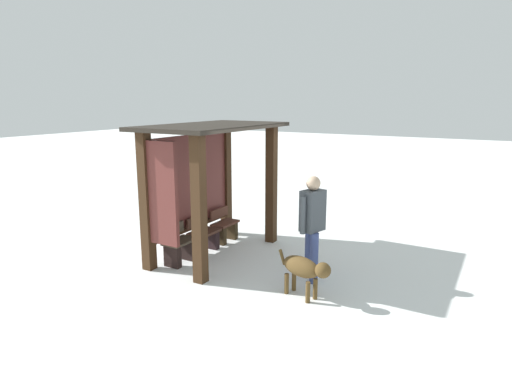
{
  "coord_description": "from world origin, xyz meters",
  "views": [
    {
      "loc": [
        -6.66,
        -4.79,
        2.98
      ],
      "look_at": [
        0.23,
        -0.78,
        1.28
      ],
      "focal_mm": 30.72,
      "sensor_mm": 36.0,
      "label": 1
    }
  ],
  "objects_px": {
    "bus_shelter": "(203,169)",
    "bench_right_inside": "(224,228)",
    "person_walking": "(312,220)",
    "dog": "(304,269)",
    "bench_center_inside": "(204,238)",
    "bench_left_inside": "(179,248)"
  },
  "relations": [
    {
      "from": "bus_shelter",
      "to": "bench_right_inside",
      "type": "xyz_separation_m",
      "value": [
        0.83,
        0.11,
        -1.41
      ]
    },
    {
      "from": "bench_right_inside",
      "to": "person_walking",
      "type": "bearing_deg",
      "value": -111.46
    },
    {
      "from": "bus_shelter",
      "to": "dog",
      "type": "distance_m",
      "value": 2.88
    },
    {
      "from": "bench_right_inside",
      "to": "dog",
      "type": "relative_size",
      "value": 0.72
    },
    {
      "from": "bus_shelter",
      "to": "dog",
      "type": "xyz_separation_m",
      "value": [
        -0.81,
        -2.48,
        -1.23
      ]
    },
    {
      "from": "bus_shelter",
      "to": "bench_center_inside",
      "type": "bearing_deg",
      "value": 47.82
    },
    {
      "from": "bench_left_inside",
      "to": "person_walking",
      "type": "bearing_deg",
      "value": -77.58
    },
    {
      "from": "bench_right_inside",
      "to": "bench_center_inside",
      "type": "bearing_deg",
      "value": 179.97
    },
    {
      "from": "bus_shelter",
      "to": "bench_center_inside",
      "type": "relative_size",
      "value": 4.24
    },
    {
      "from": "bench_center_inside",
      "to": "bench_right_inside",
      "type": "distance_m",
      "value": 0.74
    },
    {
      "from": "bench_left_inside",
      "to": "dog",
      "type": "bearing_deg",
      "value": -93.87
    },
    {
      "from": "bench_left_inside",
      "to": "bench_right_inside",
      "type": "bearing_deg",
      "value": -0.0
    },
    {
      "from": "bench_center_inside",
      "to": "bench_left_inside",
      "type": "bearing_deg",
      "value": -179.98
    },
    {
      "from": "bench_right_inside",
      "to": "dog",
      "type": "xyz_separation_m",
      "value": [
        -1.65,
        -2.58,
        0.18
      ]
    },
    {
      "from": "dog",
      "to": "bench_right_inside",
      "type": "bearing_deg",
      "value": 57.51
    },
    {
      "from": "dog",
      "to": "bench_center_inside",
      "type": "bearing_deg",
      "value": 70.6
    },
    {
      "from": "bench_right_inside",
      "to": "dog",
      "type": "height_order",
      "value": "bench_right_inside"
    },
    {
      "from": "bench_center_inside",
      "to": "dog",
      "type": "relative_size",
      "value": 0.73
    },
    {
      "from": "bench_right_inside",
      "to": "person_walking",
      "type": "xyz_separation_m",
      "value": [
        -0.94,
        -2.4,
        0.74
      ]
    },
    {
      "from": "bench_left_inside",
      "to": "bench_center_inside",
      "type": "xyz_separation_m",
      "value": [
        0.74,
        0.0,
        -0.01
      ]
    },
    {
      "from": "bench_center_inside",
      "to": "bench_right_inside",
      "type": "relative_size",
      "value": 1.0
    },
    {
      "from": "bench_left_inside",
      "to": "person_walking",
      "type": "xyz_separation_m",
      "value": [
        0.53,
        -2.4,
        0.74
      ]
    }
  ]
}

